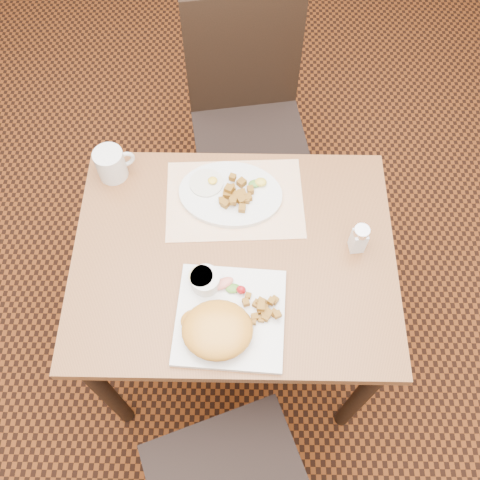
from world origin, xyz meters
name	(u,v)px	position (x,y,z in m)	size (l,w,h in m)	color
ground	(236,340)	(0.00, 0.00, 0.00)	(8.00, 8.00, 0.00)	black
table	(234,270)	(0.00, 0.00, 0.64)	(0.90, 0.70, 0.75)	brown
chair_far	(248,113)	(0.03, 0.71, 0.54)	(0.48, 0.49, 0.97)	black
placemat	(235,199)	(0.00, 0.18, 0.75)	(0.40, 0.28, 0.00)	white
plate_square	(230,317)	(-0.01, -0.19, 0.76)	(0.28, 0.28, 0.02)	silver
plate_oval	(231,194)	(-0.01, 0.19, 0.76)	(0.30, 0.23, 0.02)	silver
hollandaise_mound	(217,330)	(-0.04, -0.24, 0.80)	(0.19, 0.16, 0.07)	orange
ramekin	(205,280)	(-0.07, -0.10, 0.79)	(0.08, 0.08, 0.04)	silver
garnish_sq	(229,286)	(-0.01, -0.11, 0.78)	(0.10, 0.06, 0.03)	#387223
fried_egg	(207,183)	(-0.08, 0.22, 0.77)	(0.10, 0.10, 0.02)	white
garnish_ov	(258,183)	(0.07, 0.22, 0.78)	(0.06, 0.04, 0.02)	#387223
salt_shaker	(359,239)	(0.34, 0.02, 0.80)	(0.05, 0.05, 0.10)	white
coffee_mug	(111,164)	(-0.37, 0.27, 0.80)	(0.11, 0.09, 0.10)	silver
home_fries_sq	(263,309)	(0.08, -0.17, 0.78)	(0.10, 0.09, 0.03)	#9E6719
home_fries_ov	(236,195)	(0.00, 0.18, 0.78)	(0.10, 0.12, 0.04)	#9E6719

